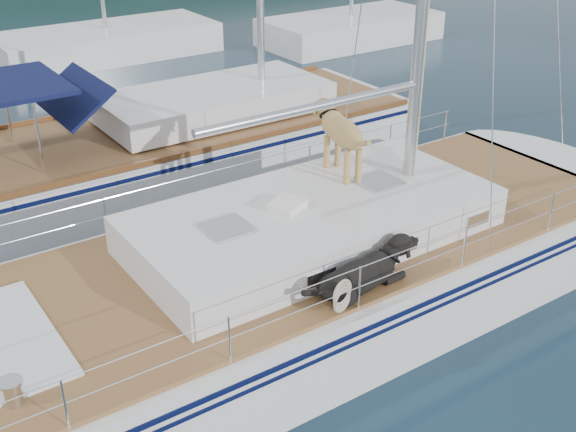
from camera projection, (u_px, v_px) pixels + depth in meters
ground at (268, 328)px, 10.52m from camera, size 120.00×120.00×0.00m
main_sailboat at (273, 286)px, 10.26m from camera, size 12.00×3.82×14.01m
neighbor_sailboat at (171, 148)px, 15.16m from camera, size 11.00×3.50×13.30m
bg_boat_center at (107, 43)px, 24.09m from camera, size 7.20×3.00×11.65m
bg_boat_east at (350, 29)px, 25.91m from camera, size 6.40×3.00×11.65m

